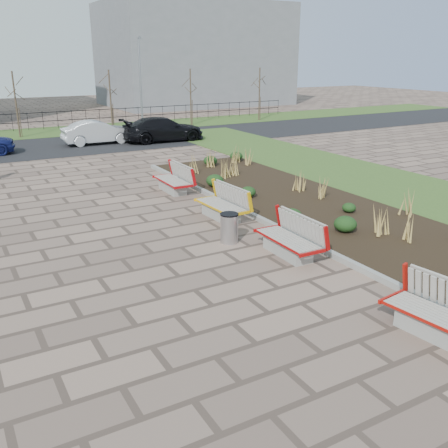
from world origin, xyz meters
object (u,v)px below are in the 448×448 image
car_silver (98,132)px  lamp_east (141,85)px  bench_a (440,313)px  litter_bin (229,228)px  bench_b (288,237)px  bench_c (221,203)px  bench_d (172,179)px  car_black (163,129)px

car_silver → lamp_east: lamp_east is taller
bench_a → litter_bin: size_ratio=2.57×
bench_b → lamp_east: bearing=79.0°
bench_a → bench_c: 8.14m
bench_d → car_silver: size_ratio=0.52×
car_silver → lamp_east: 6.56m
bench_c → car_black: (4.32, 14.86, 0.24)m
bench_a → bench_b: 4.60m
bench_c → lamp_east: (5.00, 20.14, 2.54)m
bench_c → car_black: bearing=70.9°
bench_c → bench_d: 3.78m
bench_a → bench_c: size_ratio=1.00×
bench_b → bench_d: size_ratio=1.00×
bench_d → litter_bin: (-0.85, -5.77, -0.09)m
bench_d → lamp_east: (5.00, 16.37, 2.54)m
car_silver → lamp_east: bearing=-45.1°
bench_c → bench_d: bearing=87.1°
bench_d → litter_bin: size_ratio=2.57×
bench_b → bench_d: (0.00, 7.31, 0.00)m
car_silver → car_black: bearing=-104.7°
bench_a → lamp_east: (5.00, 28.28, 2.54)m
litter_bin → lamp_east: size_ratio=0.14×
car_black → lamp_east: (0.68, 5.29, 2.30)m
lamp_east → bench_d: bearing=-107.0°
bench_a → litter_bin: bench_a is taller
bench_a → bench_b: (0.00, 4.60, 0.00)m
bench_a → bench_c: same height
car_silver → bench_b: bearing=178.3°
lamp_east → bench_a: bearing=-100.0°
bench_c → bench_d: size_ratio=1.00×
bench_c → car_silver: car_silver is taller
bench_c → car_black: car_black is taller
lamp_east → car_silver: bearing=-135.4°
car_black → lamp_east: 5.81m
bench_d → bench_c: bearing=-89.7°
car_silver → car_black: size_ratio=0.82×
bench_c → litter_bin: (-0.85, -2.00, -0.09)m
bench_c → lamp_east: bearing=73.2°
litter_bin → car_black: (5.16, 16.85, 0.33)m
bench_b → bench_d: 7.31m
bench_b → car_silver: bearing=89.1°
bench_c → litter_bin: size_ratio=2.57×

